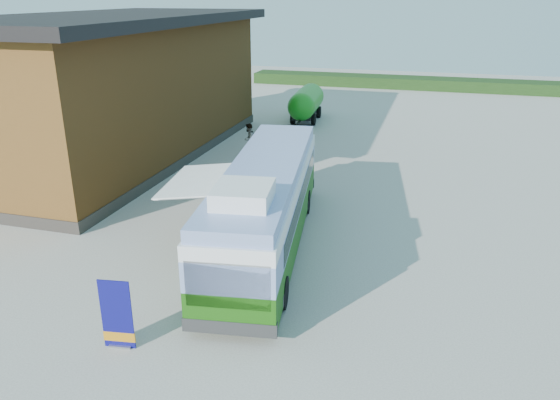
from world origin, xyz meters
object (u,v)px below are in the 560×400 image
(bus, at_px, (265,203))
(person_a, at_px, (295,164))
(banner, at_px, (117,321))
(slurry_tanker, at_px, (306,102))
(picnic_table, at_px, (247,279))
(person_b, at_px, (249,139))

(bus, bearing_deg, person_a, 88.79)
(bus, bearing_deg, banner, -113.72)
(bus, bearing_deg, slurry_tanker, 91.45)
(banner, xyz_separation_m, person_a, (0.87, 14.26, 0.00))
(banner, height_order, picnic_table, banner)
(person_a, relative_size, slurry_tanker, 0.25)
(picnic_table, bearing_deg, person_b, 86.14)
(banner, relative_size, person_a, 1.22)
(bus, height_order, person_b, bus)
(person_a, bearing_deg, bus, -99.69)
(bus, bearing_deg, picnic_table, -89.98)
(picnic_table, distance_m, person_a, 11.18)
(bus, bearing_deg, person_b, 103.82)
(slurry_tanker, bearing_deg, person_a, -82.77)
(picnic_table, distance_m, slurry_tanker, 24.20)
(banner, bearing_deg, slurry_tanker, 85.29)
(person_a, distance_m, slurry_tanker, 13.04)
(picnic_table, relative_size, person_a, 1.17)
(bus, xyz_separation_m, picnic_table, (0.50, -3.41, -1.10))
(picnic_table, xyz_separation_m, person_b, (-5.04, 14.61, 0.25))
(picnic_table, height_order, slurry_tanker, slurry_tanker)
(person_b, bearing_deg, banner, 16.46)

